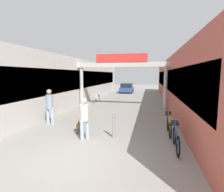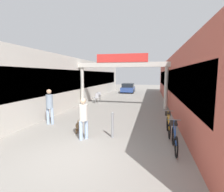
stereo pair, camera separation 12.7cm
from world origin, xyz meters
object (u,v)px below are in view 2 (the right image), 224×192
at_px(pedestrian_with_dog, 83,116).
at_px(bicycle_orange_second, 168,124).
at_px(cafe_chair_aluminium_nearer, 96,97).
at_px(cafe_chair_aluminium_farther, 98,96).
at_px(dog_on_leash, 79,125).
at_px(parked_car_blue, 128,88).
at_px(bicycle_blue_nearest, 174,137).
at_px(bollard_post_metal, 112,125).
at_px(pedestrian_companion, 50,104).

bearing_deg(pedestrian_with_dog, bicycle_orange_second, 23.09).
bearing_deg(cafe_chair_aluminium_nearer, cafe_chair_aluminium_farther, 96.18).
distance_m(dog_on_leash, cafe_chair_aluminium_farther, 9.07).
bearing_deg(bicycle_orange_second, pedestrian_with_dog, -156.91).
bearing_deg(parked_car_blue, cafe_chair_aluminium_farther, -100.64).
xyz_separation_m(pedestrian_with_dog, dog_on_leash, (-0.56, 0.84, -0.63)).
relative_size(bicycle_blue_nearest, bicycle_orange_second, 1.00).
distance_m(bicycle_blue_nearest, cafe_chair_aluminium_nearer, 10.49).
relative_size(cafe_chair_aluminium_farther, parked_car_blue, 0.22).
bearing_deg(dog_on_leash, parked_car_blue, 90.47).
bearing_deg(bollard_post_metal, pedestrian_with_dog, -157.32).
height_order(bicycle_blue_nearest, cafe_chair_aluminium_farther, bicycle_blue_nearest).
relative_size(bicycle_blue_nearest, bollard_post_metal, 1.58).
bearing_deg(bollard_post_metal, dog_on_leash, 166.60).
relative_size(bollard_post_metal, cafe_chair_aluminium_farther, 1.20).
bearing_deg(cafe_chair_aluminium_farther, pedestrian_with_dog, -76.13).
relative_size(cafe_chair_aluminium_nearer, cafe_chair_aluminium_farther, 1.00).
bearing_deg(cafe_chair_aluminium_nearer, bicycle_blue_nearest, -57.15).
bearing_deg(dog_on_leash, bicycle_orange_second, 8.51).
bearing_deg(pedestrian_companion, dog_on_leash, -21.75).
distance_m(bicycle_orange_second, cafe_chair_aluminium_farther, 10.09).
distance_m(cafe_chair_aluminium_farther, parked_car_blue, 9.15).
bearing_deg(pedestrian_with_dog, cafe_chair_aluminium_farther, 103.87).
relative_size(pedestrian_with_dog, bollard_post_metal, 1.56).
relative_size(dog_on_leash, cafe_chair_aluminium_nearer, 0.81).
bearing_deg(bicycle_blue_nearest, parked_car_blue, 102.30).
relative_size(pedestrian_with_dog, pedestrian_companion, 0.91).
relative_size(pedestrian_with_dog, parked_car_blue, 0.41).
relative_size(pedestrian_companion, dog_on_leash, 2.52).
bearing_deg(pedestrian_with_dog, pedestrian_companion, 147.21).
distance_m(dog_on_leash, bollard_post_metal, 1.70).
height_order(dog_on_leash, cafe_chair_aluminium_farther, cafe_chair_aluminium_farther).
bearing_deg(pedestrian_companion, bollard_post_metal, -18.02).
relative_size(bicycle_blue_nearest, cafe_chair_aluminium_farther, 1.90).
height_order(bicycle_orange_second, parked_car_blue, parked_car_blue).
bearing_deg(bollard_post_metal, bicycle_blue_nearest, -14.78).
xyz_separation_m(pedestrian_companion, dog_on_leash, (1.94, -0.77, -0.74)).
xyz_separation_m(bicycle_orange_second, bollard_post_metal, (-2.26, -0.97, 0.11)).
bearing_deg(pedestrian_with_dog, cafe_chair_aluminium_nearer, 104.80).
relative_size(dog_on_leash, cafe_chair_aluminium_farther, 0.81).
xyz_separation_m(pedestrian_with_dog, cafe_chair_aluminium_farther, (-2.40, 9.72, -0.41)).
height_order(pedestrian_companion, bollard_post_metal, pedestrian_companion).
xyz_separation_m(bicycle_orange_second, parked_car_blue, (-4.05, 17.28, 0.21)).
bearing_deg(cafe_chair_aluminium_farther, pedestrian_companion, -90.74).
bearing_deg(cafe_chair_aluminium_nearer, pedestrian_companion, -91.80).
height_order(pedestrian_with_dog, bicycle_orange_second, pedestrian_with_dog).
xyz_separation_m(pedestrian_with_dog, cafe_chair_aluminium_nearer, (-2.28, 8.64, -0.41)).
bearing_deg(bicycle_blue_nearest, cafe_chair_aluminium_nearer, 122.85).
distance_m(pedestrian_companion, parked_car_blue, 17.19).
relative_size(pedestrian_with_dog, bicycle_orange_second, 0.98).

